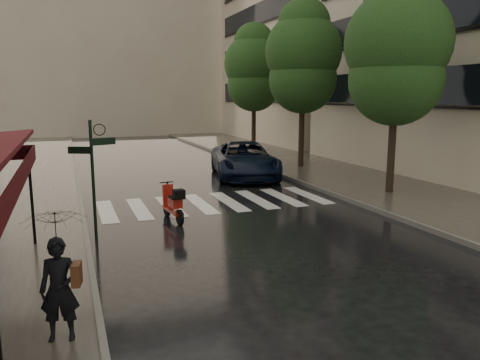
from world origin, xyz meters
TOP-DOWN VIEW (x-y plane):
  - ground at (0.00, 0.00)m, footprint 120.00×120.00m
  - sidewalk_near at (-4.50, 12.00)m, footprint 6.00×60.00m
  - sidewalk_far at (10.25, 12.00)m, footprint 5.50×60.00m
  - curb_near at (-1.45, 12.00)m, footprint 0.12×60.00m
  - curb_far at (7.45, 12.00)m, footprint 0.12×60.00m
  - crosswalk at (2.98, 6.00)m, footprint 7.85×3.20m
  - signpost at (-1.19, 3.00)m, footprint 1.17×0.29m
  - haussmann_far at (16.50, 26.00)m, footprint 8.00×16.00m
  - backdrop_building at (3.00, 38.00)m, footprint 22.00×6.00m
  - tree_near at (9.60, 5.00)m, footprint 3.80×3.80m
  - tree_mid at (9.50, 12.00)m, footprint 3.80×3.80m
  - tree_far at (9.70, 19.00)m, footprint 3.80×3.80m
  - pedestrian_with_umbrella at (-2.00, -2.38)m, footprint 1.07×1.09m
  - scooter at (1.10, 4.10)m, footprint 0.52×1.66m
  - parked_car at (5.84, 10.61)m, footprint 3.86×6.24m

SIDE VIEW (x-z plane):
  - ground at x=0.00m, z-range 0.00..0.00m
  - crosswalk at x=2.98m, z-range 0.00..0.01m
  - sidewalk_near at x=-4.50m, z-range 0.00..0.12m
  - sidewalk_far at x=10.25m, z-range 0.00..0.12m
  - curb_near at x=-1.45m, z-range -0.01..0.15m
  - curb_far at x=7.45m, z-range -0.01..0.15m
  - scooter at x=1.10m, z-range -0.04..1.05m
  - parked_car at x=5.84m, z-range 0.00..1.61m
  - pedestrian_with_umbrella at x=-2.00m, z-range 0.52..2.91m
  - signpost at x=-1.19m, z-range 0.28..3.38m
  - tree_near at x=9.60m, z-range 1.33..9.31m
  - tree_far at x=9.70m, z-range 1.37..9.54m
  - tree_mid at x=9.50m, z-range 1.42..9.76m
  - haussmann_far at x=16.50m, z-range 0.00..18.50m
  - backdrop_building at x=3.00m, z-range 0.00..20.00m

